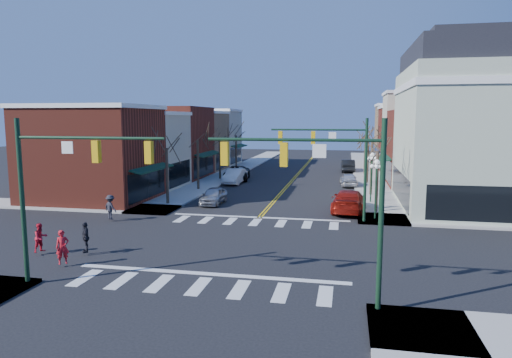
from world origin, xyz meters
The scene contains 36 objects.
ground centered at (0.00, 0.00, 0.00)m, with size 160.00×160.00×0.00m, color black.
sidewalk_left centered at (-8.75, 20.00, 0.07)m, with size 3.50×70.00×0.15m, color #9E9B93.
sidewalk_right centered at (8.75, 20.00, 0.07)m, with size 3.50×70.00×0.15m, color #9E9B93.
bldg_left_brick_a centered at (-15.50, 11.75, 4.00)m, with size 10.00×8.50×8.00m, color maroon.
bldg_left_stucco_a centered at (-15.50, 19.50, 3.75)m, with size 10.00×7.00×7.50m, color #B9B298.
bldg_left_brick_b centered at (-15.50, 27.50, 4.25)m, with size 10.00×9.00×8.50m, color maroon.
bldg_left_tan centered at (-15.50, 35.75, 3.90)m, with size 10.00×7.50×7.80m, color #A18059.
bldg_left_stucco_b centered at (-15.50, 43.50, 4.10)m, with size 10.00×8.00×8.20m, color #B9B298.
bldg_right_brick_a centered at (15.50, 25.75, 4.00)m, with size 10.00×8.50×8.00m, color maroon.
bldg_right_stucco centered at (15.50, 33.50, 5.00)m, with size 10.00×7.00×10.00m, color #B9B298.
bldg_right_brick_b centered at (15.50, 41.00, 4.25)m, with size 10.00×8.00×8.50m, color maroon.
bldg_right_tan centered at (15.50, 49.00, 4.50)m, with size 10.00×8.00×9.00m, color #A18059.
victorian_corner centered at (16.50, 14.50, 6.66)m, with size 12.25×14.25×13.30m.
traffic_mast_near_left centered at (-5.55, -7.40, 4.71)m, with size 6.60×0.28×7.20m.
traffic_mast_near_right centered at (5.55, -7.40, 4.71)m, with size 6.60×0.28×7.20m.
traffic_mast_far_right centered at (5.55, 7.40, 4.71)m, with size 6.60×0.28×7.20m.
lamppost_corner centered at (8.20, 8.50, 2.96)m, with size 0.36×0.36×4.33m.
lamppost_midblock centered at (8.20, 15.00, 2.96)m, with size 0.36×0.36×4.33m.
tree_left_a centered at (-8.40, 11.00, 2.38)m, with size 0.24×0.24×4.76m, color #382B21.
tree_left_b centered at (-8.40, 19.00, 2.52)m, with size 0.24×0.24×5.04m, color #382B21.
tree_left_c centered at (-8.40, 27.00, 2.27)m, with size 0.24×0.24×4.55m, color #382B21.
tree_left_d centered at (-8.40, 35.00, 2.45)m, with size 0.24×0.24×4.90m, color #382B21.
tree_right_a centered at (8.40, 11.00, 2.31)m, with size 0.24×0.24×4.62m, color #382B21.
tree_right_b centered at (8.40, 19.00, 2.59)m, with size 0.24×0.24×5.18m, color #382B21.
tree_right_c centered at (8.40, 27.00, 2.42)m, with size 0.24×0.24×4.83m, color #382B21.
tree_right_d centered at (8.40, 35.00, 2.48)m, with size 0.24×0.24×4.97m, color #382B21.
car_left_near centered at (-4.80, 12.24, 0.70)m, with size 1.65×4.10×1.40m, color #A4A5A9.
car_left_mid centered at (-5.95, 24.34, 0.81)m, with size 1.71×4.91×1.62m, color white.
car_left_far centered at (-6.40, 27.15, 0.81)m, with size 2.69×5.84×1.62m, color black.
car_right_near centered at (6.40, 11.13, 0.86)m, with size 2.41×5.92×1.72m, color maroon.
car_right_mid centered at (6.40, 24.72, 0.71)m, with size 1.67×4.14×1.41m, color silver.
car_right_far centered at (6.32, 38.27, 0.82)m, with size 1.73×4.96×1.63m, color black.
pedestrian_red_a centered at (-7.30, -4.98, 0.98)m, with size 0.61×0.40×1.66m, color red.
pedestrian_red_b centered at (-9.66, -3.41, 0.92)m, with size 0.75×0.58×1.54m, color red.
pedestrian_dark_a centered at (-7.30, -2.98, 0.96)m, with size 0.95×0.40×1.62m, color black.
pedestrian_dark_b centered at (-10.00, 4.53, 1.01)m, with size 1.12×0.64×1.73m, color #212129.
Camera 1 is at (6.10, -24.19, 7.20)m, focal length 32.00 mm.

